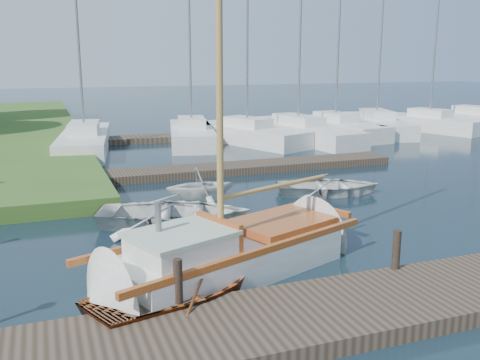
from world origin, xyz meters
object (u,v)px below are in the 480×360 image
object	(u,v)px
mooring_post_1	(178,281)
marina_boat_2	(247,133)
tender_a	(174,210)
marina_boat_7	(479,119)
marina_boat_4	(335,126)
tender_c	(329,184)
marina_boat_1	(192,133)
sailboat	(234,256)
mooring_post_2	(396,250)
marina_boat_6	(429,122)
dinghy	(186,280)
tender_b	(201,182)
marina_boat_5	(376,123)
marina_boat_3	(298,130)
marina_boat_0	(85,139)

from	to	relation	value
mooring_post_1	marina_boat_2	distance (m)	20.29
tender_a	marina_boat_7	xyz separation A→B (m)	(24.37, 14.22, 0.13)
mooring_post_1	marina_boat_4	distance (m)	23.99
tender_c	marina_boat_2	bearing A→B (deg)	9.58
mooring_post_1	marina_boat_1	bearing A→B (deg)	74.02
sailboat	tender_a	xyz separation A→B (m)	(-0.43, 3.68, 0.09)
mooring_post_2	marina_boat_6	bearing A→B (deg)	49.09
tender_a	marina_boat_7	size ratio (longest dim) A/B	0.40
dinghy	tender_b	bearing A→B (deg)	-42.45
marina_boat_1	marina_boat_5	world-z (taller)	marina_boat_5
mooring_post_2	marina_boat_3	world-z (taller)	marina_boat_3
mooring_post_2	sailboat	distance (m)	3.34
marina_boat_3	marina_boat_6	distance (m)	9.72
mooring_post_1	tender_a	distance (m)	5.49
dinghy	marina_boat_2	distance (m)	19.53
marina_boat_0	marina_boat_1	xyz separation A→B (m)	(5.63, 0.38, 0.00)
tender_c	marina_boat_7	distance (m)	22.52
mooring_post_1	marina_boat_1	size ratio (longest dim) A/B	0.08
mooring_post_1	marina_boat_1	distance (m)	20.27
tender_a	tender_c	world-z (taller)	tender_a
marina_boat_0	marina_boat_1	bearing A→B (deg)	-77.71
tender_b	tender_c	world-z (taller)	tender_b
marina_boat_4	marina_boat_5	world-z (taller)	marina_boat_4
tender_b	tender_c	distance (m)	4.33
marina_boat_3	marina_boat_5	bearing A→B (deg)	-85.98
mooring_post_1	marina_boat_5	xyz separation A→B (m)	(17.62, 19.85, -0.13)
tender_b	marina_boat_6	size ratio (longest dim) A/B	0.23
tender_b	marina_boat_7	bearing A→B (deg)	-61.44
sailboat	tender_c	xyz separation A→B (m)	(5.28, 5.29, 0.01)
marina_boat_7	sailboat	bearing A→B (deg)	112.41
mooring_post_2	tender_c	size ratio (longest dim) A/B	0.23
marina_boat_3	tender_c	bearing A→B (deg)	150.47
mooring_post_1	marina_boat_2	xyz separation A→B (m)	(8.41, 18.46, -0.13)
marina_boat_0	tender_b	bearing A→B (deg)	-158.28
dinghy	marina_boat_6	distance (m)	27.99
tender_a	marina_boat_2	size ratio (longest dim) A/B	0.38
mooring_post_2	marina_boat_3	distance (m)	19.85
marina_boat_0	marina_boat_6	distance (m)	21.27
marina_boat_3	marina_boat_1	bearing A→B (deg)	73.33
marina_boat_7	marina_boat_4	bearing A→B (deg)	77.28
mooring_post_1	marina_boat_2	world-z (taller)	marina_boat_2
mooring_post_1	tender_a	size ratio (longest dim) A/B	0.19
mooring_post_1	tender_a	world-z (taller)	mooring_post_1
mooring_post_2	tender_c	distance (m)	7.38
tender_c	marina_boat_2	distance (m)	11.60
tender_c	marina_boat_2	xyz separation A→B (m)	(1.49, 11.50, 0.21)
sailboat	marina_boat_6	size ratio (longest dim) A/B	1.01
marina_boat_5	tender_c	bearing A→B (deg)	156.62
tender_b	marina_boat_6	bearing A→B (deg)	-56.83
mooring_post_1	marina_boat_4	size ratio (longest dim) A/B	0.07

